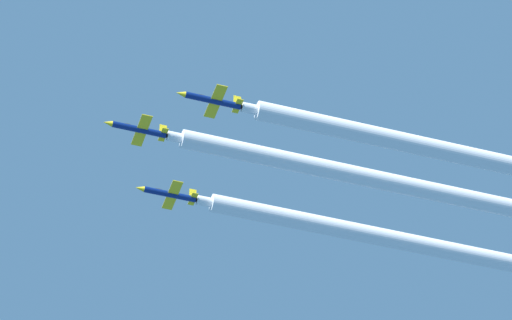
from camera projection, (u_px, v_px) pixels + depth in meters
jet_lead at (137, 129)px, 259.89m from camera, size 8.14×11.86×2.85m
jet_left_wingman at (211, 100)px, 250.30m from camera, size 8.14×11.86×2.85m
jet_right_wingman at (168, 194)px, 269.46m from camera, size 8.14×11.86×2.85m
smoke_trail_lead at (353, 175)px, 268.94m from camera, size 3.40×69.95×3.40m
smoke_trail_left_wingman at (438, 150)px, 259.59m from camera, size 3.40×72.08×3.40m
smoke_trail_right_wingman at (385, 238)px, 278.93m from camera, size 3.40×73.66×3.40m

